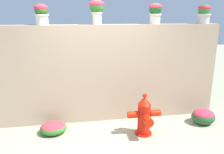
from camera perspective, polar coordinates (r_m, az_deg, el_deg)
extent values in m
plane|color=#A2A285|center=(4.09, -0.46, -17.83)|extent=(24.00, 24.00, 0.00)
cube|color=tan|center=(4.86, -2.93, 0.83)|extent=(5.06, 0.30, 2.03)
cylinder|color=beige|center=(4.68, -16.99, 13.46)|extent=(0.24, 0.24, 0.20)
cylinder|color=beige|center=(4.67, -17.08, 14.51)|extent=(0.28, 0.28, 0.03)
sphere|color=#2D611E|center=(4.67, -17.17, 15.59)|extent=(0.24, 0.24, 0.24)
ellipsoid|color=#E52D47|center=(4.68, -17.21, 16.10)|extent=(0.25, 0.25, 0.13)
cylinder|color=beige|center=(4.68, -3.75, 14.29)|extent=(0.18, 0.18, 0.23)
cylinder|color=beige|center=(4.68, -3.78, 15.54)|extent=(0.21, 0.21, 0.03)
sphere|color=#2C6D22|center=(4.68, -3.80, 16.98)|extent=(0.28, 0.28, 0.28)
ellipsoid|color=#E62B48|center=(4.68, -3.81, 17.57)|extent=(0.29, 0.29, 0.15)
cylinder|color=beige|center=(4.92, 10.59, 13.96)|extent=(0.21, 0.21, 0.21)
cylinder|color=beige|center=(4.92, 10.65, 14.98)|extent=(0.25, 0.25, 0.03)
sphere|color=#1A5224|center=(4.92, 10.71, 16.24)|extent=(0.25, 0.25, 0.25)
ellipsoid|color=#E13440|center=(4.92, 10.74, 16.75)|extent=(0.26, 0.26, 0.14)
cylinder|color=silver|center=(5.42, 21.73, 13.28)|extent=(0.24, 0.24, 0.21)
cylinder|color=silver|center=(5.42, 21.82, 14.20)|extent=(0.29, 0.29, 0.03)
sphere|color=#328332|center=(5.42, 21.92, 15.10)|extent=(0.25, 0.25, 0.25)
ellipsoid|color=#D83240|center=(5.42, 21.96, 15.57)|extent=(0.26, 0.26, 0.14)
cylinder|color=red|center=(4.62, 7.75, -13.54)|extent=(0.32, 0.32, 0.03)
cylinder|color=red|center=(4.48, 7.89, -10.32)|extent=(0.24, 0.24, 0.61)
cone|color=red|center=(4.33, 8.08, -5.81)|extent=(0.25, 0.25, 0.15)
cylinder|color=red|center=(4.30, 8.13, -4.55)|extent=(0.08, 0.08, 0.05)
cylinder|color=red|center=(4.38, 5.17, -9.25)|extent=(0.20, 0.13, 0.13)
cylinder|color=red|center=(4.50, 10.64, -8.73)|extent=(0.20, 0.13, 0.13)
cylinder|color=red|center=(4.25, 8.86, -10.66)|extent=(0.16, 0.22, 0.16)
ellipsoid|color=#327427|center=(4.70, -14.31, -12.17)|extent=(0.51, 0.46, 0.22)
ellipsoid|color=#E73745|center=(4.68, -14.35, -11.64)|extent=(0.46, 0.41, 0.12)
ellipsoid|color=#2B532B|center=(5.27, 21.65, -9.17)|extent=(0.49, 0.44, 0.32)
ellipsoid|color=#D6304B|center=(5.24, 21.73, -8.46)|extent=(0.44, 0.39, 0.18)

